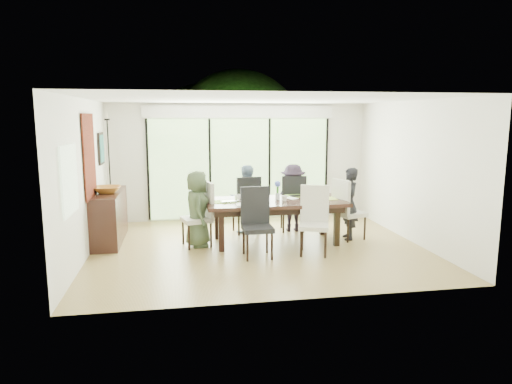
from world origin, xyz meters
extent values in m
cube|color=brown|center=(0.00, 0.00, -0.01)|extent=(6.00, 5.00, 0.01)
cube|color=white|center=(0.00, 0.00, 2.71)|extent=(6.00, 5.00, 0.01)
cube|color=silver|center=(0.00, 2.51, 1.35)|extent=(6.00, 0.02, 2.70)
cube|color=beige|center=(0.00, -2.51, 1.35)|extent=(6.00, 0.02, 2.70)
cube|color=white|center=(-3.01, 0.00, 1.35)|extent=(0.02, 5.00, 2.70)
cube|color=white|center=(3.01, 0.00, 1.35)|extent=(0.02, 5.00, 2.70)
cube|color=#598C3F|center=(0.00, 2.47, 1.20)|extent=(4.20, 0.02, 2.30)
cube|color=white|center=(0.00, 2.46, 2.50)|extent=(4.40, 0.06, 0.28)
cube|color=black|center=(-2.10, 2.46, 1.20)|extent=(0.05, 0.04, 2.30)
cube|color=black|center=(-0.70, 2.46, 1.20)|extent=(0.05, 0.04, 2.30)
cube|color=black|center=(0.70, 2.46, 1.20)|extent=(0.05, 0.04, 2.30)
cube|color=black|center=(2.10, 2.46, 1.20)|extent=(0.05, 0.04, 2.30)
cube|color=#8CAD7F|center=(-2.97, -1.20, 1.50)|extent=(0.02, 0.90, 1.00)
cube|color=brown|center=(0.00, 3.40, -0.05)|extent=(6.00, 1.80, 0.10)
cube|color=brown|center=(0.00, 4.20, 0.55)|extent=(6.00, 0.08, 0.06)
sphere|color=#14380F|center=(-1.80, 5.20, 1.44)|extent=(3.20, 3.20, 3.20)
sphere|color=#14380F|center=(0.40, 5.80, 1.80)|extent=(4.00, 4.00, 4.00)
sphere|color=#14380F|center=(2.20, 5.00, 1.26)|extent=(2.80, 2.80, 2.80)
sphere|color=#14380F|center=(-0.60, 6.50, 1.62)|extent=(3.60, 3.60, 3.60)
cube|color=black|center=(0.38, 0.29, 0.79)|extent=(2.63, 1.21, 0.07)
cube|color=black|center=(0.38, 0.29, 0.69)|extent=(2.41, 0.99, 0.11)
cube|color=black|center=(-0.70, -0.14, 0.38)|extent=(0.10, 0.10, 0.76)
cube|color=black|center=(1.46, -0.14, 0.38)|extent=(0.10, 0.10, 0.76)
cube|color=black|center=(-0.70, 0.72, 0.38)|extent=(0.10, 0.10, 0.76)
cube|color=black|center=(1.46, 0.72, 0.38)|extent=(0.10, 0.10, 0.76)
imported|color=#415237|center=(-1.10, 0.29, 0.71)|extent=(0.45, 0.68, 1.42)
imported|color=black|center=(1.86, 0.29, 0.71)|extent=(0.50, 0.71, 1.42)
imported|color=#718BA3|center=(-0.07, 1.12, 0.71)|extent=(0.70, 0.48, 1.42)
imported|color=black|center=(0.93, 1.12, 0.71)|extent=(0.70, 0.48, 1.42)
cube|color=#7BA53B|center=(-0.57, 0.29, 0.83)|extent=(0.48, 0.35, 0.01)
cube|color=#9BB440|center=(1.33, 0.29, 0.83)|extent=(0.48, 0.35, 0.01)
cube|color=#7EAE3E|center=(-0.07, 0.69, 0.83)|extent=(0.48, 0.35, 0.01)
cube|color=#7BAD3D|center=(0.93, 0.69, 0.83)|extent=(0.48, 0.35, 0.01)
cube|color=white|center=(-0.17, -0.01, 0.83)|extent=(0.48, 0.35, 0.01)
cube|color=black|center=(0.03, 0.64, 0.84)|extent=(0.29, 0.20, 0.01)
cube|color=black|center=(0.88, 0.64, 0.83)|extent=(0.26, 0.19, 0.01)
cube|color=white|center=(1.08, 0.24, 0.82)|extent=(0.33, 0.24, 0.00)
cube|color=white|center=(-0.17, -0.01, 0.84)|extent=(0.29, 0.29, 0.03)
cube|color=#D45D18|center=(-0.17, -0.01, 0.86)|extent=(0.22, 0.22, 0.02)
cylinder|color=silver|center=(0.43, 0.34, 0.89)|extent=(0.09, 0.09, 0.13)
cylinder|color=#337226|center=(0.43, 0.34, 1.02)|extent=(0.04, 0.04, 0.18)
sphere|color=#5163CC|center=(0.43, 0.34, 1.13)|extent=(0.12, 0.12, 0.12)
imported|color=silver|center=(-0.47, 0.19, 0.84)|extent=(0.40, 0.30, 0.03)
imported|color=white|center=(-0.32, 0.44, 0.88)|extent=(0.19, 0.19, 0.11)
imported|color=white|center=(0.53, 0.19, 0.87)|extent=(0.14, 0.14, 0.10)
imported|color=white|center=(1.18, 0.39, 0.88)|extent=(0.18, 0.18, 0.11)
imported|color=white|center=(0.63, 0.34, 0.83)|extent=(0.28, 0.30, 0.02)
cube|color=black|center=(-2.76, 0.90, 0.48)|extent=(0.48, 1.72, 0.97)
imported|color=#975F21|center=(-2.76, 0.80, 1.03)|extent=(0.51, 0.51, 0.13)
cylinder|color=black|center=(-2.76, 1.25, 0.99)|extent=(0.11, 0.11, 0.04)
cylinder|color=black|center=(-2.76, 1.25, 1.67)|extent=(0.03, 0.03, 1.35)
cylinder|color=black|center=(-2.76, 1.25, 2.34)|extent=(0.11, 0.11, 0.03)
cylinder|color=silver|center=(-2.76, 1.25, 2.40)|extent=(0.04, 0.04, 0.11)
cube|color=maroon|center=(-2.97, 0.40, 1.70)|extent=(0.02, 1.00, 1.50)
cube|color=black|center=(-2.97, 1.70, 1.75)|extent=(0.03, 0.55, 0.65)
cube|color=#19524D|center=(-2.95, 1.70, 1.75)|extent=(0.01, 0.45, 0.55)
camera|label=1|loc=(-1.42, -8.04, 2.39)|focal=32.00mm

